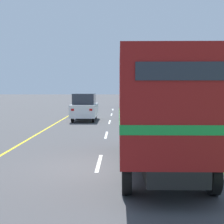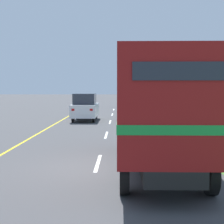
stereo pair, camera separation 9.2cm
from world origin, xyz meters
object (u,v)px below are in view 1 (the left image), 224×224
at_px(delineator_post, 216,143).
at_px(lead_car_blue_ahead, 130,99).
at_px(horse_trailer_truck, 158,107).
at_px(highway_sign, 213,96).
at_px(roadside_tree_mid, 208,69).
at_px(lead_car_white, 84,107).

bearing_deg(delineator_post, lead_car_blue_ahead, 94.33).
relative_size(horse_trailer_truck, delineator_post, 8.34).
relative_size(horse_trailer_truck, highway_sign, 2.59).
distance_m(horse_trailer_truck, roadside_tree_mid, 18.90).
distance_m(roadside_tree_mid, delineator_post, 16.63).
height_order(lead_car_white, delineator_post, lead_car_white).
height_order(horse_trailer_truck, highway_sign, horse_trailer_truck).
xyz_separation_m(horse_trailer_truck, delineator_post, (2.32, 1.96, -1.41)).
xyz_separation_m(horse_trailer_truck, lead_car_white, (-3.74, 15.01, -0.91)).
distance_m(horse_trailer_truck, delineator_post, 3.35).
bearing_deg(roadside_tree_mid, horse_trailer_truck, -108.71).
bearing_deg(delineator_post, lead_car_white, 114.92).
height_order(roadside_tree_mid, delineator_post, roadside_tree_mid).
distance_m(lead_car_blue_ahead, delineator_post, 29.20).
relative_size(highway_sign, roadside_tree_mid, 0.50).
distance_m(horse_trailer_truck, lead_car_blue_ahead, 31.09).
bearing_deg(roadside_tree_mid, delineator_post, -103.18).
bearing_deg(horse_trailer_truck, delineator_post, 40.23).
relative_size(horse_trailer_truck, lead_car_blue_ahead, 1.80).
relative_size(lead_car_blue_ahead, highway_sign, 1.43).
relative_size(lead_car_white, delineator_post, 4.20).
xyz_separation_m(lead_car_white, roadside_tree_mid, (9.77, 2.79, 2.96)).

